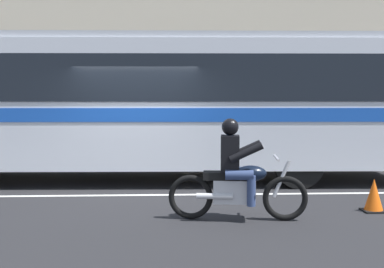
{
  "coord_description": "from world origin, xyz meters",
  "views": [
    {
      "loc": [
        0.66,
        -10.26,
        1.89
      ],
      "look_at": [
        1.12,
        -0.58,
        1.18
      ],
      "focal_mm": 47.29,
      "sensor_mm": 36.0,
      "label": 1
    }
  ],
  "objects": [
    {
      "name": "lane_center_stripe",
      "position": [
        0.0,
        -0.6,
        0.0
      ],
      "size": [
        26.6,
        0.14,
        0.01
      ],
      "primitive_type": "cube",
      "color": "silver",
      "rests_on": "ground_plane"
    },
    {
      "name": "fire_hydrant",
      "position": [
        1.07,
        4.25,
        0.52
      ],
      "size": [
        0.22,
        0.3,
        0.75
      ],
      "color": "gold",
      "rests_on": "sidewalk_curb"
    },
    {
      "name": "transit_bus",
      "position": [
        0.0,
        1.19,
        1.88
      ],
      "size": [
        12.28,
        2.95,
        3.22
      ],
      "color": "silver",
      "rests_on": "ground_plane"
    },
    {
      "name": "office_building_facade",
      "position": [
        0.0,
        7.38,
        4.55
      ],
      "size": [
        28.0,
        0.89,
        9.08
      ],
      "color": "#B2A893",
      "rests_on": "ground_plane"
    },
    {
      "name": "motorcycle_with_rider",
      "position": [
        1.71,
        -2.63,
        0.66
      ],
      "size": [
        2.14,
        0.66,
        1.56
      ],
      "color": "black",
      "rests_on": "ground_plane"
    },
    {
      "name": "sidewalk_curb",
      "position": [
        0.0,
        5.1,
        0.07
      ],
      "size": [
        28.0,
        3.8,
        0.15
      ],
      "primitive_type": "cube",
      "color": "#A39E93",
      "rests_on": "ground_plane"
    },
    {
      "name": "traffic_cone",
      "position": [
        4.05,
        -2.17,
        0.26
      ],
      "size": [
        0.36,
        0.36,
        0.55
      ],
      "color": "#EA590F",
      "rests_on": "ground_plane"
    },
    {
      "name": "ground_plane",
      "position": [
        0.0,
        0.0,
        0.0
      ],
      "size": [
        60.0,
        60.0,
        0.0
      ],
      "primitive_type": "plane",
      "color": "black"
    }
  ]
}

